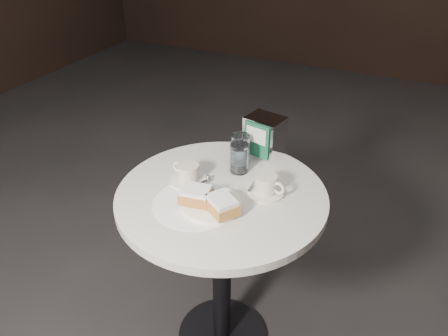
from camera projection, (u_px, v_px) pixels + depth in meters
cafe_table at (222, 238)px, 1.55m from camera, size 0.70×0.70×0.74m
sugar_spill at (195, 204)px, 1.39m from camera, size 0.36×0.36×0.00m
beignet_plate at (210, 202)px, 1.36m from camera, size 0.22×0.22×0.06m
coffee_cup_left at (188, 174)px, 1.48m from camera, size 0.15×0.15×0.07m
coffee_cup_right at (266, 186)px, 1.42m from camera, size 0.15×0.15×0.07m
water_glass_left at (240, 149)px, 1.58m from camera, size 0.09×0.09×0.11m
water_glass_right at (239, 158)px, 1.53m from camera, size 0.08×0.08×0.11m
napkin_dispenser at (264, 136)px, 1.61m from camera, size 0.15×0.13×0.15m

